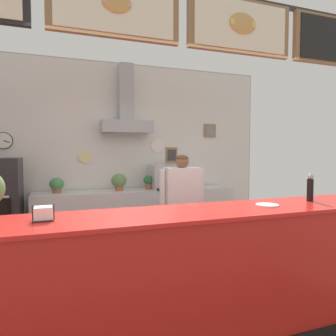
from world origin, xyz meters
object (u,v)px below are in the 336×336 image
Objects in this scene: potted_basil at (119,181)px; pepper_grinder at (310,188)px; napkin_holder at (43,214)px; condiment_plate at (267,205)px; espresso_machine at (167,177)px; shop_worker at (182,210)px; potted_rosemary at (57,185)px; potted_thyme at (149,181)px.

pepper_grinder is (1.33, -2.64, 0.14)m from potted_basil.
napkin_holder is (-1.01, -2.65, 0.06)m from potted_basil.
pepper_grinder reaches higher than condiment_plate.
pepper_grinder reaches higher than espresso_machine.
shop_worker reaches higher than potted_rosemary.
potted_thyme is at bearing 107.32° from pepper_grinder.
espresso_machine is 2.71m from condiment_plate.
shop_worker is 1.48m from condiment_plate.
pepper_grinder reaches higher than potted_thyme.
napkin_holder is (-1.59, -1.38, 0.33)m from shop_worker.
espresso_machine is 2.42× the size of potted_thyme.
condiment_plate is (-0.03, -2.71, -0.03)m from espresso_machine.
shop_worker reaches higher than condiment_plate.
condiment_plate is (1.74, -2.77, 0.04)m from potted_rosemary.
pepper_grinder is at bearing 0.37° from napkin_holder.
espresso_machine reaches higher than potted_thyme.
potted_thyme is 0.98× the size of potted_rosemary.
napkin_holder reaches higher than potted_rosemary.
napkin_holder is (-1.84, -2.65, 0.01)m from espresso_machine.
potted_basil is 0.51m from potted_thyme.
shop_worker reaches higher than pepper_grinder.
condiment_plate is 1.36× the size of napkin_holder.
espresso_machine is 2.37× the size of potted_rosemary.
espresso_machine is (0.25, 1.28, 0.32)m from shop_worker.
napkin_holder reaches higher than potted_thyme.
potted_basil is at bearing -3.64° from potted_rosemary.
shop_worker reaches higher than espresso_machine.
potted_basil is at bearing 106.31° from condiment_plate.
condiment_plate is 0.76× the size of pepper_grinder.
potted_thyme is (-0.07, 1.30, 0.25)m from shop_worker.
potted_rosemary is 3.54m from pepper_grinder.
shop_worker is at bearing 40.82° from napkin_holder.
shop_worker is 1.32m from potted_thyme.
espresso_machine is 3.23m from napkin_holder.
napkin_holder is at bearing -110.91° from potted_basil.
potted_basil reaches higher than condiment_plate.
potted_basil is at bearing -177.84° from potted_thyme.
napkin_holder is (-2.35, -0.02, -0.08)m from pepper_grinder.
espresso_machine reaches higher than potted_rosemary.
condiment_plate is at bearing -90.70° from espresso_machine.
pepper_grinder reaches higher than potted_basil.
potted_thyme is at bearing -1.62° from potted_rosemary.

